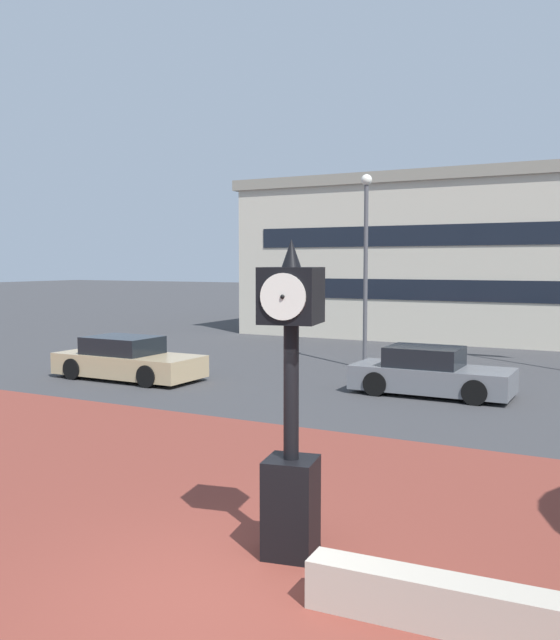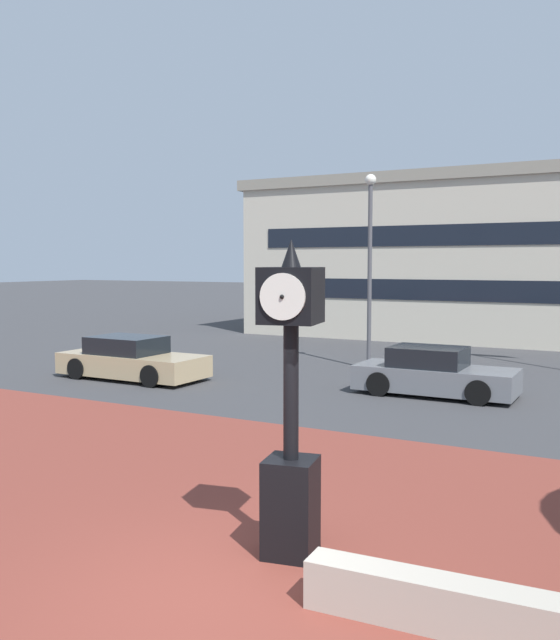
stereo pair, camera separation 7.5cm
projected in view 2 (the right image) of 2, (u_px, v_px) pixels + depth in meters
ground_plane at (220, 598)px, 7.17m from camera, size 200.00×200.00×0.00m
plaza_brick_paving at (288, 544)px, 8.52m from camera, size 44.00×11.09×0.01m
planter_wall at (468, 610)px, 6.42m from camera, size 3.22×0.57×0.50m
street_clock at (291, 414)px, 8.08m from camera, size 0.77×0.80×3.78m
car_street_near at (434, 374)px, 18.13m from camera, size 4.17×1.82×1.28m
car_street_mid at (131, 360)px, 20.73m from camera, size 4.60×1.99×1.28m
street_lamp_post at (370, 250)px, 22.38m from camera, size 0.36×0.36×6.38m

